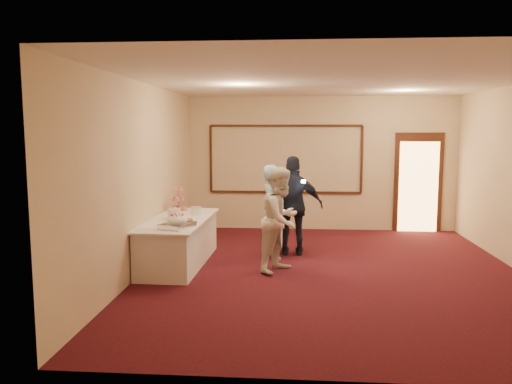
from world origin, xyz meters
TOP-DOWN VIEW (x-y plane):
  - floor at (0.00, 0.00)m, footprint 7.00×7.00m
  - room_walls at (0.00, 0.00)m, footprint 6.04×7.04m
  - wall_molding at (-0.80, 3.47)m, footprint 3.45×0.04m
  - doorway at (2.15, 3.45)m, footprint 1.05×0.07m
  - buffet_table at (-2.53, 0.32)m, footprint 1.02×2.47m
  - pavlova_tray at (-2.37, -0.43)m, footprint 0.54×0.62m
  - cupcake_stand at (-2.74, 1.23)m, footprint 0.34×0.34m
  - plate_stack_a at (-2.61, 0.32)m, footprint 0.21×0.21m
  - plate_stack_b at (-2.31, 0.74)m, footprint 0.18×0.18m
  - tart at (-2.34, 0.05)m, footprint 0.26×0.26m
  - man at (-0.97, 0.85)m, footprint 0.59×0.71m
  - woman at (-0.80, 0.03)m, footprint 0.96×1.02m
  - guest at (-0.61, 1.12)m, footprint 1.05×0.44m
  - camera_flash at (-0.44, 0.82)m, footprint 0.08×0.06m

SIDE VIEW (x-z plane):
  - floor at x=0.00m, z-range 0.00..0.00m
  - buffet_table at x=-2.53m, z-range 0.00..0.77m
  - tart at x=-2.34m, z-range 0.77..0.82m
  - man at x=-0.97m, z-range 0.00..1.65m
  - woman at x=-0.80m, z-range 0.00..1.67m
  - plate_stack_b at x=-2.31m, z-range 0.77..0.92m
  - pavlova_tray at x=-2.37m, z-range 0.76..0.96m
  - plate_stack_a at x=-2.61m, z-range 0.77..0.95m
  - guest at x=-0.61m, z-range 0.00..1.79m
  - cupcake_stand at x=-2.74m, z-range 0.70..1.19m
  - doorway at x=2.15m, z-range -0.02..2.18m
  - camera_flash at x=-0.44m, z-range 1.35..1.40m
  - wall_molding at x=-0.80m, z-range 0.83..2.38m
  - room_walls at x=0.00m, z-range 0.52..3.54m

